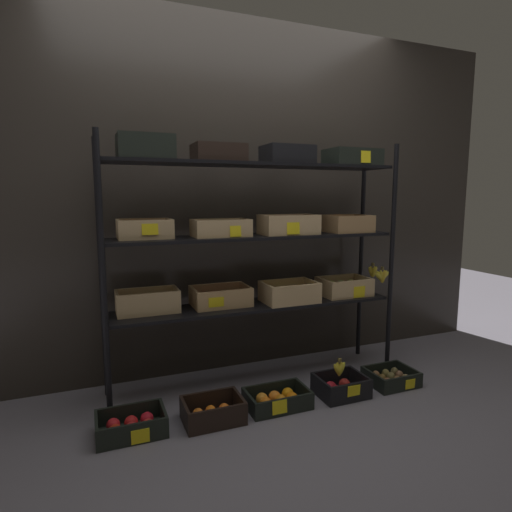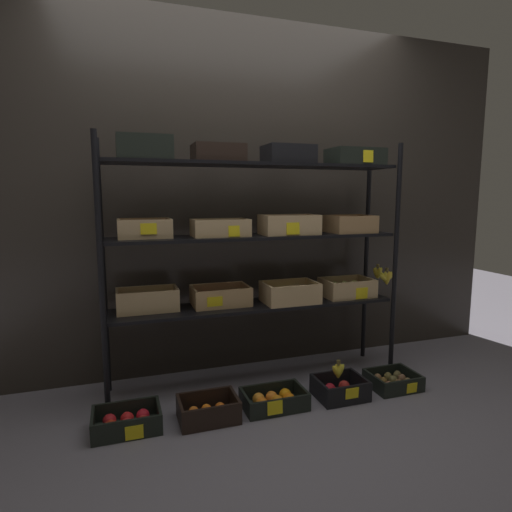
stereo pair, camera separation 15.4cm
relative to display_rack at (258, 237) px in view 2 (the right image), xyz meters
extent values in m
plane|color=slate|center=(-0.02, 0.00, -0.99)|extent=(10.00, 10.00, 0.00)
cube|color=#2D2823|center=(-0.02, 0.37, 0.24)|extent=(4.30, 0.12, 2.46)
cylinder|color=black|center=(-0.96, -0.18, -0.19)|extent=(0.03, 0.03, 1.60)
cylinder|color=black|center=(0.93, -0.18, -0.19)|extent=(0.03, 0.03, 1.60)
cylinder|color=black|center=(-0.96, 0.17, -0.19)|extent=(0.03, 0.03, 1.60)
cylinder|color=black|center=(0.93, 0.17, -0.19)|extent=(0.03, 0.03, 1.60)
cube|color=black|center=(-0.02, 0.00, -0.45)|extent=(1.86, 0.32, 0.02)
cube|color=black|center=(-0.02, 0.00, 0.00)|extent=(1.86, 0.32, 0.02)
cube|color=black|center=(-0.02, 0.00, 0.46)|extent=(1.86, 0.32, 0.02)
cube|color=tan|center=(-0.71, 0.05, -0.44)|extent=(0.37, 0.20, 0.01)
cube|color=tan|center=(-0.71, -0.04, -0.37)|extent=(0.37, 0.02, 0.13)
cube|color=tan|center=(-0.71, 0.14, -0.37)|extent=(0.37, 0.02, 0.13)
cube|color=tan|center=(-0.89, 0.05, -0.37)|extent=(0.02, 0.17, 0.13)
cube|color=tan|center=(-0.53, 0.05, -0.37)|extent=(0.02, 0.17, 0.13)
sphere|color=gold|center=(-0.80, 0.03, -0.39)|extent=(0.07, 0.07, 0.07)
sphere|color=#D9B258|center=(-0.71, 0.03, -0.39)|extent=(0.07, 0.07, 0.07)
sphere|color=gold|center=(-0.62, 0.03, -0.39)|extent=(0.07, 0.07, 0.07)
sphere|color=#E7B159|center=(-0.80, 0.08, -0.39)|extent=(0.07, 0.07, 0.07)
sphere|color=gold|center=(-0.71, 0.07, -0.39)|extent=(0.07, 0.07, 0.07)
sphere|color=#E2BD4B|center=(-0.62, 0.08, -0.39)|extent=(0.07, 0.07, 0.07)
cube|color=tan|center=(-0.24, 0.05, -0.44)|extent=(0.37, 0.25, 0.01)
cube|color=tan|center=(-0.24, -0.07, -0.38)|extent=(0.37, 0.02, 0.11)
cube|color=tan|center=(-0.24, 0.17, -0.38)|extent=(0.37, 0.02, 0.11)
cube|color=tan|center=(-0.42, 0.05, -0.38)|extent=(0.02, 0.22, 0.11)
cube|color=tan|center=(-0.07, 0.05, -0.38)|extent=(0.02, 0.22, 0.11)
sphere|color=red|center=(-0.33, 0.01, -0.39)|extent=(0.07, 0.07, 0.07)
sphere|color=red|center=(-0.25, 0.02, -0.39)|extent=(0.07, 0.07, 0.07)
sphere|color=red|center=(-0.16, 0.01, -0.39)|extent=(0.07, 0.07, 0.07)
sphere|color=red|center=(-0.33, 0.08, -0.39)|extent=(0.07, 0.07, 0.07)
sphere|color=red|center=(-0.25, 0.09, -0.39)|extent=(0.07, 0.07, 0.07)
sphere|color=red|center=(-0.16, 0.09, -0.39)|extent=(0.07, 0.07, 0.07)
cube|color=yellow|center=(-0.31, -0.08, -0.39)|extent=(0.10, 0.01, 0.06)
cube|color=tan|center=(0.21, -0.03, -0.44)|extent=(0.36, 0.25, 0.01)
cube|color=tan|center=(0.21, -0.15, -0.37)|extent=(0.36, 0.02, 0.12)
cube|color=tan|center=(0.21, 0.08, -0.37)|extent=(0.36, 0.02, 0.12)
cube|color=tan|center=(0.04, -0.03, -0.37)|extent=(0.02, 0.22, 0.12)
cube|color=tan|center=(0.38, -0.03, -0.37)|extent=(0.02, 0.22, 0.12)
ellipsoid|color=yellow|center=(0.12, -0.07, -0.39)|extent=(0.06, 0.06, 0.08)
ellipsoid|color=yellow|center=(0.18, -0.07, -0.39)|extent=(0.06, 0.06, 0.08)
ellipsoid|color=yellow|center=(0.24, -0.07, -0.39)|extent=(0.06, 0.06, 0.08)
ellipsoid|color=yellow|center=(0.32, -0.07, -0.39)|extent=(0.06, 0.06, 0.08)
ellipsoid|color=yellow|center=(0.12, 0.01, -0.39)|extent=(0.06, 0.06, 0.08)
ellipsoid|color=yellow|center=(0.18, 0.00, -0.39)|extent=(0.06, 0.06, 0.08)
ellipsoid|color=yellow|center=(0.24, 0.00, -0.39)|extent=(0.06, 0.06, 0.08)
ellipsoid|color=yellow|center=(0.32, 0.00, -0.39)|extent=(0.06, 0.06, 0.08)
cube|color=tan|center=(0.67, 0.00, -0.44)|extent=(0.35, 0.25, 0.01)
cube|color=tan|center=(0.67, -0.12, -0.37)|extent=(0.35, 0.02, 0.11)
cube|color=tan|center=(0.67, 0.11, -0.37)|extent=(0.35, 0.02, 0.11)
cube|color=tan|center=(0.50, 0.00, -0.37)|extent=(0.02, 0.21, 0.11)
cube|color=tan|center=(0.83, 0.00, -0.37)|extent=(0.02, 0.21, 0.11)
ellipsoid|color=#AFBF4C|center=(0.58, -0.04, -0.38)|extent=(0.07, 0.07, 0.09)
ellipsoid|color=tan|center=(0.66, -0.04, -0.38)|extent=(0.07, 0.07, 0.09)
ellipsoid|color=#A6AD53|center=(0.75, -0.04, -0.38)|extent=(0.07, 0.07, 0.09)
ellipsoid|color=#B4B855|center=(0.59, 0.03, -0.38)|extent=(0.07, 0.07, 0.09)
ellipsoid|color=tan|center=(0.66, 0.03, -0.38)|extent=(0.07, 0.07, 0.09)
ellipsoid|color=tan|center=(0.75, 0.04, -0.38)|extent=(0.07, 0.07, 0.09)
cube|color=yellow|center=(0.71, -0.13, -0.40)|extent=(0.09, 0.01, 0.08)
cube|color=tan|center=(-0.71, 0.05, 0.02)|extent=(0.31, 0.22, 0.01)
cube|color=tan|center=(-0.71, -0.06, 0.08)|extent=(0.31, 0.02, 0.10)
cube|color=tan|center=(-0.71, 0.15, 0.08)|extent=(0.31, 0.02, 0.10)
cube|color=tan|center=(-0.86, 0.05, 0.08)|extent=(0.02, 0.19, 0.10)
cube|color=tan|center=(-0.56, 0.05, 0.08)|extent=(0.02, 0.19, 0.10)
sphere|color=orange|center=(-0.78, 0.02, 0.06)|extent=(0.06, 0.06, 0.06)
sphere|color=orange|center=(-0.71, 0.01, 0.06)|extent=(0.06, 0.06, 0.06)
sphere|color=orange|center=(-0.64, 0.01, 0.06)|extent=(0.06, 0.06, 0.06)
sphere|color=orange|center=(-0.79, 0.08, 0.06)|extent=(0.06, 0.06, 0.06)
sphere|color=#F76508|center=(-0.71, 0.08, 0.06)|extent=(0.06, 0.06, 0.06)
sphere|color=orange|center=(-0.64, 0.08, 0.06)|extent=(0.06, 0.06, 0.06)
cube|color=yellow|center=(-0.70, -0.07, 0.08)|extent=(0.09, 0.01, 0.06)
cube|color=tan|center=(-0.25, 0.00, 0.02)|extent=(0.35, 0.21, 0.01)
cube|color=tan|center=(-0.25, -0.10, 0.07)|extent=(0.35, 0.02, 0.10)
cube|color=tan|center=(-0.25, 0.10, 0.07)|extent=(0.35, 0.02, 0.10)
cube|color=tan|center=(-0.42, 0.00, 0.07)|extent=(0.02, 0.17, 0.10)
cube|color=tan|center=(-0.08, 0.00, 0.07)|extent=(0.02, 0.17, 0.10)
ellipsoid|color=brown|center=(-0.35, -0.03, 0.06)|extent=(0.05, 0.05, 0.07)
ellipsoid|color=brown|center=(-0.29, -0.03, 0.06)|extent=(0.05, 0.05, 0.07)
ellipsoid|color=brown|center=(-0.22, -0.03, 0.06)|extent=(0.05, 0.05, 0.07)
ellipsoid|color=brown|center=(-0.16, -0.03, 0.06)|extent=(0.05, 0.05, 0.07)
ellipsoid|color=brown|center=(-0.35, 0.03, 0.06)|extent=(0.05, 0.05, 0.07)
ellipsoid|color=brown|center=(-0.29, 0.03, 0.06)|extent=(0.05, 0.05, 0.07)
ellipsoid|color=brown|center=(-0.22, 0.03, 0.06)|extent=(0.05, 0.05, 0.07)
ellipsoid|color=brown|center=(-0.15, 0.03, 0.06)|extent=(0.05, 0.05, 0.07)
cube|color=yellow|center=(-0.19, -0.11, 0.05)|extent=(0.07, 0.01, 0.07)
cube|color=tan|center=(0.21, -0.02, 0.02)|extent=(0.37, 0.21, 0.01)
cube|color=tan|center=(0.21, -0.12, 0.08)|extent=(0.37, 0.02, 0.12)
cube|color=tan|center=(0.21, 0.07, 0.08)|extent=(0.37, 0.02, 0.12)
cube|color=tan|center=(0.03, -0.02, 0.08)|extent=(0.02, 0.18, 0.12)
cube|color=tan|center=(0.39, -0.02, 0.08)|extent=(0.02, 0.18, 0.12)
sphere|color=#572945|center=(0.09, -0.06, 0.05)|extent=(0.05, 0.05, 0.05)
sphere|color=#5A2E47|center=(0.15, -0.05, 0.05)|extent=(0.05, 0.05, 0.05)
sphere|color=#5C1E58|center=(0.21, -0.06, 0.05)|extent=(0.05, 0.05, 0.05)
sphere|color=#6B1854|center=(0.26, -0.06, 0.05)|extent=(0.05, 0.05, 0.05)
sphere|color=#5D275A|center=(0.33, -0.05, 0.05)|extent=(0.05, 0.05, 0.05)
sphere|color=#58194A|center=(0.09, 0.01, 0.05)|extent=(0.05, 0.05, 0.05)
sphere|color=#5B2B5B|center=(0.15, 0.01, 0.05)|extent=(0.05, 0.05, 0.05)
sphere|color=#682053|center=(0.21, 0.01, 0.05)|extent=(0.05, 0.05, 0.05)
sphere|color=#6A2648|center=(0.27, 0.01, 0.05)|extent=(0.05, 0.05, 0.05)
sphere|color=#661756|center=(0.32, 0.01, 0.05)|extent=(0.05, 0.05, 0.05)
cube|color=yellow|center=(0.19, -0.13, 0.06)|extent=(0.09, 0.01, 0.08)
cube|color=#A87F51|center=(0.67, -0.02, 0.02)|extent=(0.30, 0.25, 0.01)
cube|color=#A87F51|center=(0.67, -0.13, 0.08)|extent=(0.30, 0.02, 0.11)
cube|color=#A87F51|center=(0.67, 0.10, 0.08)|extent=(0.30, 0.02, 0.11)
cube|color=#A87F51|center=(0.52, -0.02, 0.08)|extent=(0.02, 0.22, 0.11)
cube|color=#A87F51|center=(0.81, -0.02, 0.08)|extent=(0.02, 0.22, 0.11)
sphere|color=orange|center=(0.61, -0.05, 0.06)|extent=(0.07, 0.07, 0.07)
sphere|color=orange|center=(0.71, -0.05, 0.06)|extent=(0.07, 0.07, 0.07)
sphere|color=orange|center=(0.61, 0.02, 0.06)|extent=(0.07, 0.07, 0.07)
sphere|color=orange|center=(0.71, 0.02, 0.06)|extent=(0.07, 0.07, 0.07)
cube|color=black|center=(-0.70, -0.03, 0.48)|extent=(0.31, 0.24, 0.01)
cube|color=black|center=(-0.70, -0.14, 0.54)|extent=(0.31, 0.02, 0.12)
cube|color=black|center=(-0.70, 0.08, 0.54)|extent=(0.31, 0.02, 0.12)
cube|color=black|center=(-0.85, -0.03, 0.54)|extent=(0.02, 0.21, 0.12)
cube|color=black|center=(-0.55, -0.03, 0.54)|extent=(0.02, 0.21, 0.12)
sphere|color=#80C735|center=(-0.75, -0.07, 0.52)|extent=(0.07, 0.07, 0.07)
sphere|color=#89B632|center=(-0.65, -0.06, 0.52)|extent=(0.07, 0.07, 0.07)
sphere|color=#88C03A|center=(-0.75, 0.00, 0.52)|extent=(0.07, 0.07, 0.07)
sphere|color=#96B236|center=(-0.65, 0.00, 0.52)|extent=(0.07, 0.07, 0.07)
cube|color=black|center=(-0.25, 0.02, 0.48)|extent=(0.31, 0.22, 0.01)
cube|color=black|center=(-0.25, -0.08, 0.53)|extent=(0.31, 0.02, 0.10)
cube|color=black|center=(-0.25, 0.13, 0.53)|extent=(0.31, 0.02, 0.10)
cube|color=black|center=(-0.40, 0.02, 0.53)|extent=(0.02, 0.19, 0.10)
cube|color=black|center=(-0.11, 0.02, 0.53)|extent=(0.02, 0.19, 0.10)
sphere|color=gold|center=(-0.31, -0.01, 0.52)|extent=(0.07, 0.07, 0.07)
sphere|color=gold|center=(-0.20, -0.01, 0.52)|extent=(0.07, 0.07, 0.07)
sphere|color=gold|center=(-0.30, 0.06, 0.52)|extent=(0.07, 0.07, 0.07)
sphere|color=gold|center=(-0.20, 0.05, 0.52)|extent=(0.07, 0.07, 0.07)
cube|color=black|center=(0.21, 0.01, 0.48)|extent=(0.31, 0.23, 0.01)
cube|color=black|center=(0.21, -0.10, 0.54)|extent=(0.31, 0.02, 0.11)
cube|color=black|center=(0.21, 0.12, 0.54)|extent=(0.31, 0.02, 0.11)
cube|color=black|center=(0.06, 0.01, 0.54)|extent=(0.02, 0.20, 0.11)
cube|color=black|center=(0.36, 0.01, 0.54)|extent=(0.02, 0.20, 0.11)
sphere|color=red|center=(0.16, -0.02, 0.52)|extent=(0.07, 0.07, 0.07)
sphere|color=red|center=(0.26, -0.01, 0.52)|extent=(0.07, 0.07, 0.07)
sphere|color=red|center=(0.15, 0.05, 0.52)|extent=(0.07, 0.07, 0.07)
sphere|color=red|center=(0.26, 0.05, 0.52)|extent=(0.07, 0.07, 0.07)
cube|color=black|center=(0.67, -0.05, 0.48)|extent=(0.35, 0.23, 0.01)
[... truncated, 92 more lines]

